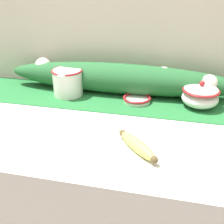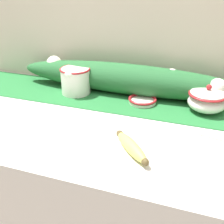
{
  "view_description": "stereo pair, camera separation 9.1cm",
  "coord_description": "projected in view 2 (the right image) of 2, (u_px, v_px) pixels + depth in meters",
  "views": [
    {
      "loc": [
        0.21,
        -0.82,
        1.35
      ],
      "look_at": [
        0.03,
        -0.03,
        0.95
      ],
      "focal_mm": 45.0,
      "sensor_mm": 36.0,
      "label": 1
    },
    {
      "loc": [
        0.29,
        -0.79,
        1.35
      ],
      "look_at": [
        0.03,
        -0.03,
        0.95
      ],
      "focal_mm": 45.0,
      "sensor_mm": 36.0,
      "label": 2
    }
  ],
  "objects": [
    {
      "name": "countertop",
      "position": [
        108.0,
        216.0,
        1.16
      ],
      "size": [
        1.56,
        0.65,
        0.9
      ],
      "primitive_type": "cube",
      "color": "silver",
      "rests_on": "ground_plane"
    },
    {
      "name": "sugar_bowl",
      "position": [
        207.0,
        100.0,
        1.0
      ],
      "size": [
        0.14,
        0.14,
        0.1
      ],
      "color": "white",
      "rests_on": "countertop"
    },
    {
      "name": "back_wall",
      "position": [
        136.0,
        15.0,
        1.12
      ],
      "size": [
        2.36,
        0.04,
        2.4
      ],
      "primitive_type": "cube",
      "color": "beige",
      "rests_on": "ground_plane"
    },
    {
      "name": "banana",
      "position": [
        131.0,
        147.0,
        0.79
      ],
      "size": [
        0.14,
        0.15,
        0.04
      ],
      "rotation": [
        0.0,
        0.0,
        -0.82
      ],
      "color": "#CCD156",
      "rests_on": "countertop"
    },
    {
      "name": "cream_pitcher",
      "position": [
        76.0,
        80.0,
        1.15
      ],
      "size": [
        0.12,
        0.14,
        0.11
      ],
      "color": "white",
      "rests_on": "countertop"
    },
    {
      "name": "poinsettia_garland",
      "position": [
        128.0,
        79.0,
        1.14
      ],
      "size": [
        0.96,
        0.14,
        0.12
      ],
      "color": "#235B2D",
      "rests_on": "countertop"
    },
    {
      "name": "table_runner",
      "position": [
        123.0,
        100.0,
        1.12
      ],
      "size": [
        1.44,
        0.26,
        0.0
      ],
      "primitive_type": "cube",
      "color": "#236B33",
      "rests_on": "countertop"
    },
    {
      "name": "small_dish",
      "position": [
        142.0,
        100.0,
        1.08
      ],
      "size": [
        0.11,
        0.11,
        0.02
      ],
      "color": "white",
      "rests_on": "countertop"
    }
  ]
}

